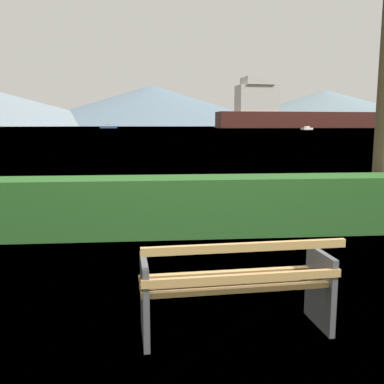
{
  "coord_description": "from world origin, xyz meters",
  "views": [
    {
      "loc": [
        -0.68,
        -3.45,
        1.76
      ],
      "look_at": [
        0.0,
        4.0,
        0.59
      ],
      "focal_mm": 40.38,
      "sensor_mm": 36.0,
      "label": 1
    }
  ],
  "objects": [
    {
      "name": "fishing_boat_near",
      "position": [
        -22.04,
        214.1,
        0.72
      ],
      "size": [
        8.32,
        3.29,
        2.07
      ],
      "color": "#335693",
      "rests_on": "water_surface"
    },
    {
      "name": "water_surface",
      "position": [
        0.0,
        307.76,
        0.0
      ],
      "size": [
        620.0,
        620.0,
        0.0
      ],
      "primitive_type": "plane",
      "color": "#6B8EA3",
      "rests_on": "ground_plane"
    },
    {
      "name": "ground_plane",
      "position": [
        0.0,
        0.0,
        0.0
      ],
      "size": [
        1400.0,
        1400.0,
        0.0
      ],
      "primitive_type": "plane",
      "color": "#567A38"
    },
    {
      "name": "cargo_ship_large",
      "position": [
        81.01,
        223.43,
        7.23
      ],
      "size": [
        114.24,
        23.34,
        25.87
      ],
      "color": "#471E19",
      "rests_on": "water_surface"
    },
    {
      "name": "tender_far",
      "position": [
        64.42,
        252.25,
        0.43
      ],
      "size": [
        4.25,
        8.31,
        1.22
      ],
      "color": "#B2332D",
      "rests_on": "water_surface"
    },
    {
      "name": "sailboat_mid",
      "position": [
        52.3,
        141.92,
        0.45
      ],
      "size": [
        4.78,
        3.73,
        1.23
      ],
      "color": "silver",
      "rests_on": "water_surface"
    },
    {
      "name": "distant_hills",
      "position": [
        23.62,
        579.67,
        24.5
      ],
      "size": [
        731.9,
        388.15,
        54.95
      ],
      "color": "gray",
      "rests_on": "ground_plane"
    },
    {
      "name": "hedge_row",
      "position": [
        0.0,
        3.39,
        0.46
      ],
      "size": [
        8.81,
        0.8,
        0.93
      ],
      "primitive_type": "cube",
      "color": "#285B23",
      "rests_on": "ground_plane"
    },
    {
      "name": "park_bench",
      "position": [
        0.0,
        -0.06,
        0.42
      ],
      "size": [
        1.65,
        0.68,
        0.87
      ],
      "color": "tan",
      "rests_on": "ground_plane"
    }
  ]
}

